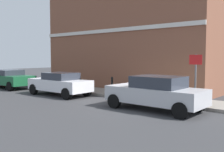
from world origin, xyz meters
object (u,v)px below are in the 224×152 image
object	(u,v)px
car_green	(9,78)
bollard_far_kerb	(112,85)
car_silver	(156,92)
utility_cabinet	(163,89)
bollard_near_cabinet	(140,86)
street_sign	(196,72)
car_white	(60,83)

from	to	relation	value
car_green	bollard_far_kerb	size ratio (longest dim) A/B	4.35
car_silver	car_green	distance (m)	12.50
car_silver	car_green	xyz separation A→B (m)	(-0.29, 12.50, -0.05)
car_green	utility_cabinet	distance (m)	11.92
car_silver	utility_cabinet	bearing A→B (deg)	-69.05
bollard_far_kerb	car_silver	bearing A→B (deg)	-110.94
car_silver	bollard_near_cabinet	bearing A→B (deg)	-42.86
car_silver	street_sign	xyz separation A→B (m)	(1.52, -1.12, 0.89)
car_white	utility_cabinet	xyz separation A→B (m)	(2.16, -5.82, -0.05)
car_green	bollard_near_cabinet	size ratio (longest dim) A/B	4.35
car_silver	car_white	xyz separation A→B (m)	(-0.10, 6.64, -0.05)
car_green	bollard_near_cabinet	distance (m)	10.41
bollard_near_cabinet	street_sign	xyz separation A→B (m)	(-0.65, -3.51, 0.96)
utility_cabinet	bollard_near_cabinet	world-z (taller)	utility_cabinet
bollard_near_cabinet	street_sign	world-z (taller)	street_sign
car_silver	car_white	bearing A→B (deg)	0.24
car_green	car_silver	bearing A→B (deg)	-179.97
car_silver	bollard_far_kerb	size ratio (longest dim) A/B	4.18
car_silver	bollard_far_kerb	bearing A→B (deg)	-21.55
car_white	bollard_near_cabinet	bearing A→B (deg)	-153.45
bollard_near_cabinet	car_white	bearing A→B (deg)	118.01
bollard_near_cabinet	car_green	bearing A→B (deg)	103.67
car_white	utility_cabinet	bearing A→B (deg)	-161.08
car_silver	bollard_near_cabinet	xyz separation A→B (m)	(2.17, 2.38, -0.07)
car_white	street_sign	world-z (taller)	street_sign
bollard_far_kerb	street_sign	xyz separation A→B (m)	(0.06, -4.94, 0.96)
car_white	street_sign	bearing A→B (deg)	-169.69
bollard_near_cabinet	bollard_far_kerb	size ratio (longest dim) A/B	1.00
bollard_far_kerb	utility_cabinet	bearing A→B (deg)	-78.67
bollard_far_kerb	car_white	bearing A→B (deg)	119.00
car_green	bollard_near_cabinet	bearing A→B (deg)	-167.65
car_green	street_sign	distance (m)	13.77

